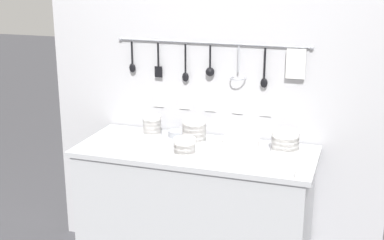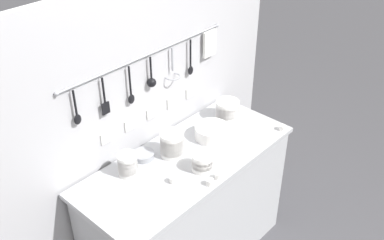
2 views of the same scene
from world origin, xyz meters
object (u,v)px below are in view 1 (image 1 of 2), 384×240
(bowl_stack_short_front, at_px, (185,147))
(cup_mid_row, at_px, (177,160))
(cup_front_right, at_px, (155,147))
(plate_stack, at_px, (240,145))
(cup_centre, at_px, (299,175))
(bowl_stack_tall_left, at_px, (194,131))
(bowl_stack_back_corner, at_px, (152,125))
(steel_mixing_bowl, at_px, (178,133))
(bowl_stack_wide_centre, at_px, (285,142))
(cup_edge_near, at_px, (165,159))

(bowl_stack_short_front, relative_size, cup_mid_row, 2.97)
(bowl_stack_short_front, height_order, cup_front_right, bowl_stack_short_front)
(plate_stack, relative_size, cup_centre, 5.23)
(plate_stack, bearing_deg, cup_front_right, -165.64)
(bowl_stack_tall_left, bearing_deg, bowl_stack_short_front, -85.60)
(bowl_stack_tall_left, relative_size, cup_centre, 3.76)
(bowl_stack_back_corner, xyz_separation_m, bowl_stack_short_front, (0.32, -0.29, -0.01))
(bowl_stack_tall_left, bearing_deg, steel_mixing_bowl, 142.69)
(steel_mixing_bowl, distance_m, cup_centre, 0.94)
(cup_front_right, bearing_deg, bowl_stack_wide_centre, 15.11)
(bowl_stack_tall_left, height_order, cup_mid_row, bowl_stack_tall_left)
(bowl_stack_wide_centre, distance_m, cup_centre, 0.39)
(bowl_stack_back_corner, distance_m, cup_centre, 1.06)
(plate_stack, bearing_deg, cup_mid_row, -134.55)
(bowl_stack_wide_centre, relative_size, cup_edge_near, 3.80)
(bowl_stack_back_corner, bearing_deg, cup_mid_row, -52.12)
(cup_centre, bearing_deg, bowl_stack_short_front, 169.71)
(cup_mid_row, bearing_deg, bowl_stack_back_corner, 127.88)
(plate_stack, xyz_separation_m, cup_front_right, (-0.48, -0.12, -0.02))
(plate_stack, bearing_deg, cup_edge_near, -141.02)
(bowl_stack_short_front, bearing_deg, cup_front_right, 166.74)
(cup_edge_near, bearing_deg, cup_mid_row, 0.00)
(bowl_stack_wide_centre, xyz_separation_m, cup_mid_row, (-0.54, -0.36, -0.05))
(bowl_stack_back_corner, height_order, cup_edge_near, bowl_stack_back_corner)
(cup_front_right, relative_size, cup_centre, 1.00)
(bowl_stack_back_corner, height_order, plate_stack, bowl_stack_back_corner)
(bowl_stack_back_corner, height_order, cup_mid_row, bowl_stack_back_corner)
(bowl_stack_wide_centre, distance_m, cup_edge_near, 0.71)
(bowl_stack_wide_centre, xyz_separation_m, cup_centre, (0.13, -0.36, -0.05))
(bowl_stack_short_front, relative_size, bowl_stack_tall_left, 0.79)
(bowl_stack_wide_centre, bearing_deg, bowl_stack_back_corner, 177.06)
(bowl_stack_wide_centre, height_order, cup_mid_row, bowl_stack_wide_centre)
(bowl_stack_back_corner, relative_size, cup_mid_row, 3.28)
(cup_front_right, height_order, cup_edge_near, same)
(bowl_stack_tall_left, distance_m, cup_edge_near, 0.36)
(bowl_stack_wide_centre, height_order, plate_stack, bowl_stack_wide_centre)
(bowl_stack_wide_centre, bearing_deg, bowl_stack_short_front, -155.42)
(steel_mixing_bowl, bearing_deg, bowl_stack_short_front, -64.93)
(bowl_stack_short_front, distance_m, cup_mid_row, 0.13)
(bowl_stack_tall_left, relative_size, cup_front_right, 3.76)
(steel_mixing_bowl, bearing_deg, cup_centre, -29.10)
(bowl_stack_tall_left, xyz_separation_m, cup_edge_near, (-0.06, -0.35, -0.06))
(plate_stack, xyz_separation_m, cup_centre, (0.38, -0.29, -0.02))
(plate_stack, height_order, cup_front_right, plate_stack)
(cup_mid_row, bearing_deg, steel_mixing_bowl, 108.88)
(bowl_stack_back_corner, relative_size, bowl_stack_tall_left, 0.87)
(plate_stack, relative_size, cup_front_right, 5.23)
(plate_stack, distance_m, cup_edge_near, 0.46)
(cup_edge_near, bearing_deg, bowl_stack_wide_centre, 30.93)
(bowl_stack_short_front, bearing_deg, bowl_stack_back_corner, 137.88)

